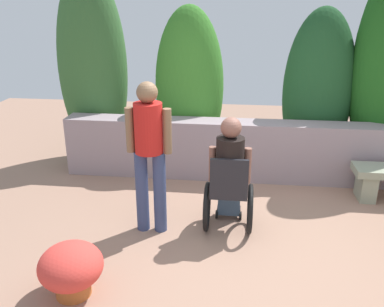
# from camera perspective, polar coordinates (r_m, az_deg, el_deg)

# --- Properties ---
(ground_plane) EXTENTS (12.55, 12.55, 0.00)m
(ground_plane) POSITION_cam_1_polar(r_m,az_deg,el_deg) (4.57, 8.07, -12.31)
(ground_plane) COLOR #99735E
(stone_retaining_wall) EXTENTS (5.37, 0.39, 0.85)m
(stone_retaining_wall) POSITION_cam_1_polar(r_m,az_deg,el_deg) (5.97, 8.07, 0.41)
(stone_retaining_wall) COLOR gray
(stone_retaining_wall) RESTS_ON ground
(hedge_backdrop) EXTENTS (5.60, 0.92, 3.15)m
(hedge_backdrop) POSITION_cam_1_polar(r_m,az_deg,el_deg) (6.27, 8.95, 10.56)
(hedge_backdrop) COLOR #366431
(hedge_backdrop) RESTS_ON ground
(person_in_wheelchair) EXTENTS (0.53, 0.66, 1.33)m
(person_in_wheelchair) POSITION_cam_1_polar(r_m,az_deg,el_deg) (4.54, 5.20, -3.45)
(person_in_wheelchair) COLOR black
(person_in_wheelchair) RESTS_ON ground
(person_standing_companion) EXTENTS (0.49, 0.30, 1.69)m
(person_standing_companion) POSITION_cam_1_polar(r_m,az_deg,el_deg) (4.39, -5.94, 0.71)
(person_standing_companion) COLOR #36426A
(person_standing_companion) RESTS_ON ground
(flower_pot_red_accent) EXTENTS (0.56, 0.56, 0.49)m
(flower_pot_red_accent) POSITION_cam_1_polar(r_m,az_deg,el_deg) (3.86, -16.37, -15.02)
(flower_pot_red_accent) COLOR #B55D29
(flower_pot_red_accent) RESTS_ON ground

